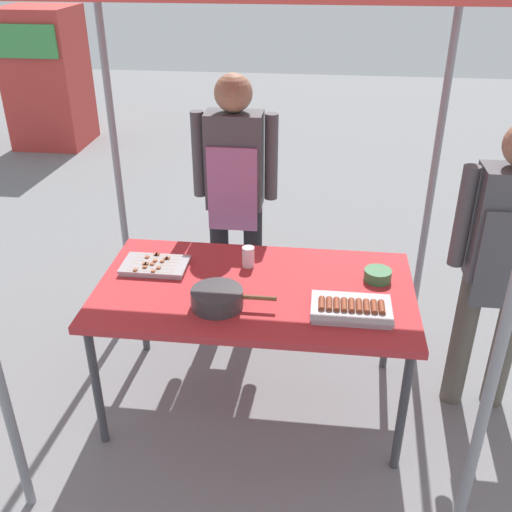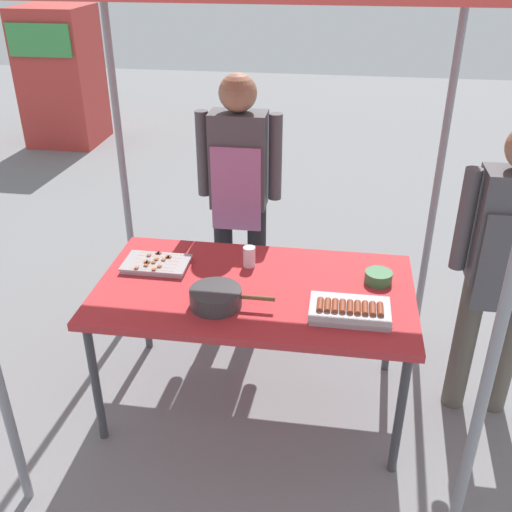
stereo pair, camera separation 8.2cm
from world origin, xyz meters
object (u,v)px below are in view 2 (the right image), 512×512
object	(u,v)px
neighbor_stall_left	(62,76)
customer_nearby	(506,256)
stall_table	(255,296)
tray_grilled_sausages	(350,310)
condiment_bowl	(378,277)
tray_meat_skewers	(156,264)
vendor_woman	(239,183)
drink_cup_near_edge	(249,257)
cooking_wok	(216,297)

from	to	relation	value
neighbor_stall_left	customer_nearby	bearing A→B (deg)	-45.00
stall_table	tray_grilled_sausages	distance (m)	0.51
condiment_bowl	neighbor_stall_left	world-z (taller)	neighbor_stall_left
tray_meat_skewers	neighbor_stall_left	bearing A→B (deg)	120.24
customer_nearby	neighbor_stall_left	bearing A→B (deg)	135.00
stall_table	vendor_woman	bearing A→B (deg)	104.95
drink_cup_near_edge	customer_nearby	bearing A→B (deg)	-2.96
cooking_wok	neighbor_stall_left	world-z (taller)	neighbor_stall_left
neighbor_stall_left	condiment_bowl	bearing A→B (deg)	-49.32
tray_grilled_sausages	neighbor_stall_left	world-z (taller)	neighbor_stall_left
stall_table	cooking_wok	world-z (taller)	cooking_wok
drink_cup_near_edge	stall_table	bearing A→B (deg)	-73.99
vendor_woman	customer_nearby	size ratio (longest dim) A/B	1.02
vendor_woman	neighbor_stall_left	distance (m)	4.55
tray_meat_skewers	tray_grilled_sausages	bearing A→B (deg)	-16.36
tray_grilled_sausages	condiment_bowl	bearing A→B (deg)	65.76
neighbor_stall_left	vendor_woman	bearing A→B (deg)	-51.66
tray_meat_skewers	condiment_bowl	xyz separation A→B (m)	(1.17, 0.01, 0.01)
stall_table	tray_grilled_sausages	size ratio (longest dim) A/B	4.23
tray_grilled_sausages	drink_cup_near_edge	world-z (taller)	drink_cup_near_edge
cooking_wok	condiment_bowl	size ratio (longest dim) A/B	2.94
tray_grilled_sausages	cooking_wok	distance (m)	0.63
condiment_bowl	customer_nearby	xyz separation A→B (m)	(0.59, 0.01, 0.17)
cooking_wok	neighbor_stall_left	bearing A→B (deg)	122.15
neighbor_stall_left	drink_cup_near_edge	bearing A→B (deg)	-54.55
tray_grilled_sausages	drink_cup_near_edge	xyz separation A→B (m)	(-0.54, 0.39, 0.03)
stall_table	tray_meat_skewers	world-z (taller)	tray_meat_skewers
tray_meat_skewers	neighbor_stall_left	distance (m)	4.95
cooking_wok	tray_grilled_sausages	bearing A→B (deg)	1.59
tray_meat_skewers	stall_table	bearing A→B (deg)	-12.78
tray_grilled_sausages	customer_nearby	world-z (taller)	customer_nearby
tray_grilled_sausages	cooking_wok	bearing A→B (deg)	-178.41
condiment_bowl	drink_cup_near_edge	xyz separation A→B (m)	(-0.68, 0.07, 0.03)
cooking_wok	drink_cup_near_edge	xyz separation A→B (m)	(0.10, 0.40, 0.01)
neighbor_stall_left	tray_meat_skewers	bearing A→B (deg)	-59.76
tray_meat_skewers	condiment_bowl	distance (m)	1.17
vendor_woman	stall_table	bearing A→B (deg)	104.95
cooking_wok	vendor_woman	xyz separation A→B (m)	(-0.07, 1.03, 0.17)
vendor_woman	condiment_bowl	bearing A→B (deg)	140.46
tray_grilled_sausages	drink_cup_near_edge	distance (m)	0.66
stall_table	condiment_bowl	world-z (taller)	condiment_bowl
customer_nearby	stall_table	bearing A→B (deg)	-173.25
drink_cup_near_edge	vendor_woman	xyz separation A→B (m)	(-0.16, 0.62, 0.16)
stall_table	drink_cup_near_edge	size ratio (longest dim) A/B	14.36
tray_meat_skewers	customer_nearby	distance (m)	1.77
drink_cup_near_edge	tray_meat_skewers	bearing A→B (deg)	-170.24
tray_meat_skewers	drink_cup_near_edge	world-z (taller)	drink_cup_near_edge
stall_table	tray_meat_skewers	size ratio (longest dim) A/B	4.64
stall_table	cooking_wok	size ratio (longest dim) A/B	3.90
stall_table	tray_grilled_sausages	xyz separation A→B (m)	(0.48, -0.18, 0.07)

